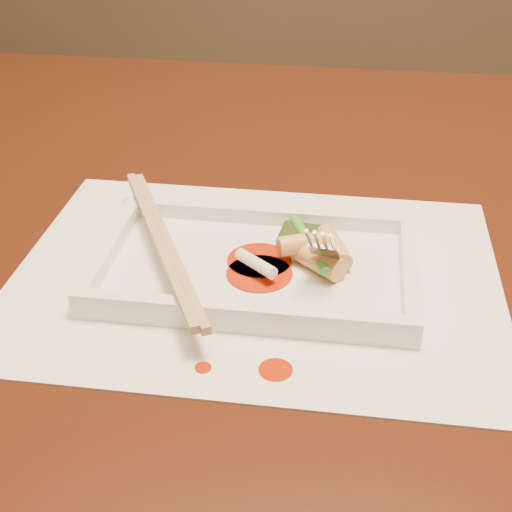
# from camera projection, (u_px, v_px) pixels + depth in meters

# --- Properties ---
(table) EXTENTS (1.40, 0.90, 0.75)m
(table) POSITION_uv_depth(u_px,v_px,m) (258.00, 296.00, 0.74)
(table) COLOR black
(table) RESTS_ON ground
(placemat) EXTENTS (0.40, 0.30, 0.00)m
(placemat) POSITION_uv_depth(u_px,v_px,m) (256.00, 275.00, 0.59)
(placemat) COLOR white
(placemat) RESTS_ON table
(sauce_splatter_a) EXTENTS (0.02, 0.02, 0.00)m
(sauce_splatter_a) POSITION_uv_depth(u_px,v_px,m) (276.00, 370.00, 0.49)
(sauce_splatter_a) COLOR #B22305
(sauce_splatter_a) RESTS_ON placemat
(sauce_splatter_b) EXTENTS (0.01, 0.01, 0.00)m
(sauce_splatter_b) POSITION_uv_depth(u_px,v_px,m) (203.00, 368.00, 0.49)
(sauce_splatter_b) COLOR #B22305
(sauce_splatter_b) RESTS_ON placemat
(plate_base) EXTENTS (0.26, 0.16, 0.01)m
(plate_base) POSITION_uv_depth(u_px,v_px,m) (256.00, 270.00, 0.59)
(plate_base) COLOR white
(plate_base) RESTS_ON placemat
(plate_rim_far) EXTENTS (0.26, 0.01, 0.01)m
(plate_rim_far) POSITION_uv_depth(u_px,v_px,m) (267.00, 215.00, 0.64)
(plate_rim_far) COLOR white
(plate_rim_far) RESTS_ON plate_base
(plate_rim_near) EXTENTS (0.26, 0.01, 0.01)m
(plate_rim_near) POSITION_uv_depth(u_px,v_px,m) (242.00, 313.00, 0.52)
(plate_rim_near) COLOR white
(plate_rim_near) RESTS_ON plate_base
(plate_rim_left) EXTENTS (0.01, 0.14, 0.01)m
(plate_rim_left) POSITION_uv_depth(u_px,v_px,m) (110.00, 248.00, 0.60)
(plate_rim_left) COLOR white
(plate_rim_left) RESTS_ON plate_base
(plate_rim_right) EXTENTS (0.01, 0.14, 0.01)m
(plate_rim_right) POSITION_uv_depth(u_px,v_px,m) (410.00, 271.00, 0.57)
(plate_rim_right) COLOR white
(plate_rim_right) RESTS_ON plate_base
(veg_piece) EXTENTS (0.04, 0.03, 0.01)m
(veg_piece) POSITION_uv_depth(u_px,v_px,m) (303.00, 237.00, 0.61)
(veg_piece) COLOR black
(veg_piece) RESTS_ON plate_base
(scallion_white) EXTENTS (0.04, 0.03, 0.01)m
(scallion_white) POSITION_uv_depth(u_px,v_px,m) (256.00, 263.00, 0.57)
(scallion_white) COLOR #EAEACC
(scallion_white) RESTS_ON plate_base
(scallion_green) EXTENTS (0.04, 0.08, 0.01)m
(scallion_green) POSITION_uv_depth(u_px,v_px,m) (309.00, 244.00, 0.59)
(scallion_green) COLOR #309818
(scallion_green) RESTS_ON plate_base
(chopstick_a) EXTENTS (0.12, 0.23, 0.01)m
(chopstick_a) POSITION_uv_depth(u_px,v_px,m) (158.00, 241.00, 0.59)
(chopstick_a) COLOR tan
(chopstick_a) RESTS_ON plate_rim_near
(chopstick_b) EXTENTS (0.12, 0.23, 0.01)m
(chopstick_b) POSITION_uv_depth(u_px,v_px,m) (167.00, 242.00, 0.59)
(chopstick_b) COLOR tan
(chopstick_b) RESTS_ON plate_rim_near
(fork) EXTENTS (0.09, 0.10, 0.14)m
(fork) POSITION_uv_depth(u_px,v_px,m) (348.00, 181.00, 0.55)
(fork) COLOR silver
(fork) RESTS_ON plate_base
(sauce_blob_0) EXTENTS (0.05, 0.05, 0.00)m
(sauce_blob_0) POSITION_uv_depth(u_px,v_px,m) (259.00, 274.00, 0.58)
(sauce_blob_0) COLOR #B22305
(sauce_blob_0) RESTS_ON plate_base
(sauce_blob_1) EXTENTS (0.05, 0.05, 0.00)m
(sauce_blob_1) POSITION_uv_depth(u_px,v_px,m) (259.00, 260.00, 0.59)
(sauce_blob_1) COLOR #B22305
(sauce_blob_1) RESTS_ON plate_base
(rice_cake_0) EXTENTS (0.03, 0.05, 0.02)m
(rice_cake_0) POSITION_uv_depth(u_px,v_px,m) (334.00, 247.00, 0.59)
(rice_cake_0) COLOR #E1BC69
(rice_cake_0) RESTS_ON plate_base
(rice_cake_1) EXTENTS (0.05, 0.04, 0.02)m
(rice_cake_1) POSITION_uv_depth(u_px,v_px,m) (319.00, 260.00, 0.58)
(rice_cake_1) COLOR #E1BC69
(rice_cake_1) RESTS_ON plate_base
(rice_cake_2) EXTENTS (0.05, 0.03, 0.02)m
(rice_cake_2) POSITION_uv_depth(u_px,v_px,m) (305.00, 244.00, 0.59)
(rice_cake_2) COLOR #E1BC69
(rice_cake_2) RESTS_ON plate_base
(rice_cake_3) EXTENTS (0.02, 0.04, 0.02)m
(rice_cake_3) POSITION_uv_depth(u_px,v_px,m) (327.00, 251.00, 0.59)
(rice_cake_3) COLOR #E1BC69
(rice_cake_3) RESTS_ON plate_base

